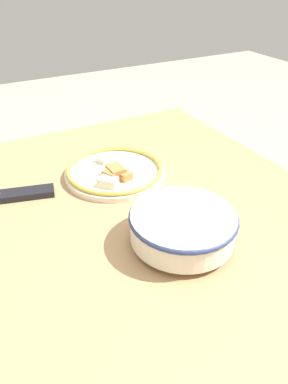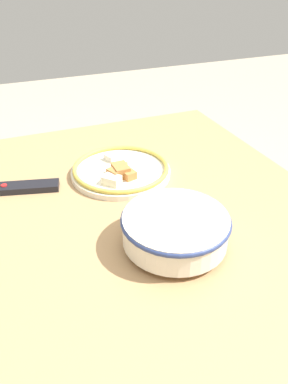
% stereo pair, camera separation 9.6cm
% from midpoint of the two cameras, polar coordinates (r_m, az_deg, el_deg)
% --- Properties ---
extents(ground_plane, '(8.00, 8.00, 0.00)m').
position_cam_midpoint_polar(ground_plane, '(1.52, 3.05, -26.79)').
color(ground_plane, '#B7A88E').
extents(dining_table, '(1.44, 1.05, 0.70)m').
position_cam_midpoint_polar(dining_table, '(1.02, 4.08, -8.39)').
color(dining_table, tan).
rests_on(dining_table, ground_plane).
extents(noodle_bowl, '(0.26, 0.26, 0.09)m').
position_cam_midpoint_polar(noodle_bowl, '(0.90, 7.86, -5.64)').
color(noodle_bowl, silver).
rests_on(noodle_bowl, dining_table).
extents(food_plate, '(0.32, 0.32, 0.05)m').
position_cam_midpoint_polar(food_plate, '(1.19, -1.26, 3.28)').
color(food_plate, silver).
rests_on(food_plate, dining_table).
extents(tv_remote, '(0.10, 0.19, 0.02)m').
position_cam_midpoint_polar(tv_remote, '(1.16, -15.16, 0.66)').
color(tv_remote, black).
rests_on(tv_remote, dining_table).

